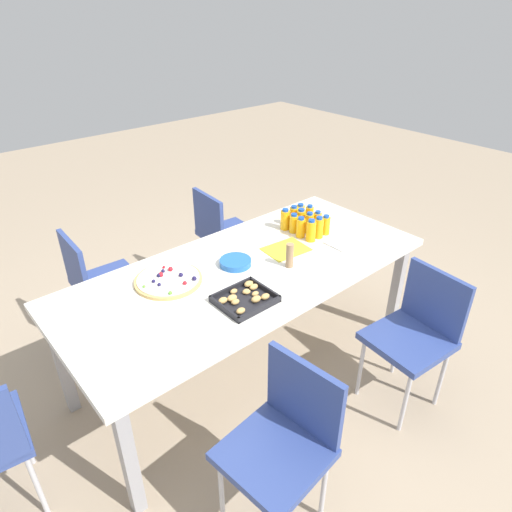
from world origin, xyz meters
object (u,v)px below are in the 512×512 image
object	(u,v)px
party_table	(247,277)
juice_bottle_7	(309,223)
paper_folder	(286,249)
chair_near_right	(97,279)
juice_bottle_0	(300,214)
juice_bottle_2	(285,220)
snack_tray	(245,298)
napkin_stack	(340,243)
chair_near_left	(222,231)
plate_stack	(235,262)
chair_far_right	(285,436)
juice_bottle_5	(294,224)
juice_bottle_10	(319,228)
juice_bottle_6	(317,221)
juice_bottle_8	(301,228)
juice_bottle_4	(301,219)
juice_bottle_9	(326,225)
juice_bottle_11	(311,231)
cardboard_tube	(290,255)
fruit_pizza	(168,280)
chair_far_left	(417,329)
juice_bottle_3	(309,216)
juice_bottle_1	(294,216)

from	to	relation	value
party_table	juice_bottle_7	bearing A→B (deg)	-172.80
paper_folder	chair_near_right	bearing A→B (deg)	-42.57
juice_bottle_0	juice_bottle_2	size ratio (longest dim) A/B	0.94
snack_tray	napkin_stack	world-z (taller)	snack_tray
chair_near_left	plate_stack	xyz separation A→B (m)	(0.49, 0.79, 0.26)
chair_far_right	juice_bottle_5	size ratio (longest dim) A/B	6.28
juice_bottle_10	juice_bottle_6	bearing A→B (deg)	-132.56
party_table	juice_bottle_8	world-z (taller)	juice_bottle_8
juice_bottle_2	juice_bottle_8	distance (m)	0.14
party_table	chair_near_left	distance (m)	0.99
juice_bottle_5	plate_stack	bearing A→B (deg)	8.11
party_table	juice_bottle_4	bearing A→B (deg)	-165.70
chair_far_right	juice_bottle_4	distance (m)	1.50
juice_bottle_5	juice_bottle_6	bearing A→B (deg)	151.79
juice_bottle_9	juice_bottle_11	bearing A→B (deg)	1.21
juice_bottle_0	juice_bottle_4	size ratio (longest dim) A/B	0.94
juice_bottle_4	cardboard_tube	world-z (taller)	cardboard_tube
chair_near_right	fruit_pizza	world-z (taller)	chair_near_right
juice_bottle_5	juice_bottle_10	size ratio (longest dim) A/B	0.92
fruit_pizza	plate_stack	bearing A→B (deg)	165.34
juice_bottle_7	fruit_pizza	size ratio (longest dim) A/B	0.39
chair_far_left	fruit_pizza	size ratio (longest dim) A/B	2.26
party_table	juice_bottle_5	distance (m)	0.56
paper_folder	napkin_stack	bearing A→B (deg)	150.63
chair_far_right	cardboard_tube	xyz separation A→B (m)	(-0.69, -0.69, 0.32)
juice_bottle_4	fruit_pizza	distance (m)	1.01
party_table	juice_bottle_3	world-z (taller)	juice_bottle_3
party_table	napkin_stack	size ratio (longest dim) A/B	14.43
napkin_stack	juice_bottle_8	bearing A→B (deg)	-63.97
juice_bottle_3	snack_tray	xyz separation A→B (m)	(0.88, 0.38, -0.06)
juice_bottle_0	cardboard_tube	distance (m)	0.60
juice_bottle_0	paper_folder	world-z (taller)	juice_bottle_0
juice_bottle_3	chair_near_right	bearing A→B (deg)	-28.76
juice_bottle_3	plate_stack	world-z (taller)	juice_bottle_3
paper_folder	juice_bottle_6	bearing A→B (deg)	-169.66
juice_bottle_6	cardboard_tube	distance (m)	0.52
party_table	chair_near_left	world-z (taller)	chair_near_left
juice_bottle_4	plate_stack	size ratio (longest dim) A/B	0.79
chair_far_right	juice_bottle_8	xyz separation A→B (m)	(-1.00, -0.90, 0.31)
juice_bottle_1	juice_bottle_7	xyz separation A→B (m)	(0.00, 0.15, 0.00)
juice_bottle_4	juice_bottle_9	size ratio (longest dim) A/B	1.09
juice_bottle_3	party_table	bearing A→B (deg)	12.37
chair_near_right	juice_bottle_11	world-z (taller)	juice_bottle_11
party_table	chair_far_right	bearing A→B (deg)	59.51
juice_bottle_7	juice_bottle_11	world-z (taller)	juice_bottle_11
chair_far_left	chair_near_right	distance (m)	1.99
cardboard_tube	juice_bottle_9	bearing A→B (deg)	-163.15
chair_near_left	juice_bottle_1	size ratio (longest dim) A/B	5.80
chair_far_right	fruit_pizza	size ratio (longest dim) A/B	2.26
chair_near_left	plate_stack	size ratio (longest dim) A/B	4.51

